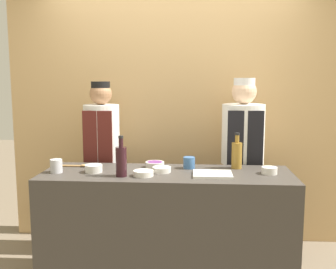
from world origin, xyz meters
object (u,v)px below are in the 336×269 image
Objects in this scene: chef_left at (102,160)px; sauce_bowl_white at (269,170)px; bottle_wine at (121,161)px; cup_blue at (189,163)px; sauce_bowl_brown at (162,169)px; sauce_bowl_yellow at (143,173)px; chef_right at (242,162)px; sauce_bowl_green at (94,168)px; cup_steel at (56,166)px; cutting_board at (213,174)px; sauce_bowl_purple at (155,164)px; wooden_spoon at (77,166)px; bottle_vinegar at (237,155)px.

sauce_bowl_white is at bearing -20.40° from chef_left.
cup_blue is (0.50, 0.30, -0.07)m from bottle_wine.
sauce_bowl_brown is 1.54× the size of cup_blue.
sauce_bowl_yellow is 0.96m from sauce_bowl_white.
sauce_bowl_green is at bearing -154.46° from chef_right.
cutting_board is at bearing -0.35° from cup_steel.
cup_blue is at bearing 39.76° from sauce_bowl_yellow.
cutting_board is at bearing -28.05° from sauce_bowl_purple.
chef_left reaches higher than cup_steel.
chef_right is (1.40, 0.40, -0.03)m from wooden_spoon.
chef_left is at bearing 73.78° from wooden_spoon.
sauce_bowl_yellow is 1.05m from chef_right.
cup_steel is 0.65m from chef_left.
sauce_bowl_purple is 0.10× the size of chef_right.
wooden_spoon is at bearing 169.10° from cutting_board.
chef_left reaches higher than sauce_bowl_green.
bottle_wine is (-0.16, -0.02, 0.10)m from sauce_bowl_yellow.
sauce_bowl_yellow is 0.52× the size of cutting_board.
bottle_wine is 0.58m from cup_blue.
bottle_wine reaches higher than wooden_spoon.
chef_right reaches higher than cutting_board.
cutting_board is (0.39, -0.08, -0.01)m from sauce_bowl_brown.
chef_right is at bearing -0.00° from chef_left.
sauce_bowl_green is 0.28m from bottle_wine.
chef_right is at bearing 64.69° from cutting_board.
sauce_bowl_green is 0.08× the size of chef_right.
sauce_bowl_brown is 0.83m from sauce_bowl_white.
bottle_vinegar is at bearing 23.15° from sauce_bowl_yellow.
cup_blue is (0.28, -0.02, 0.02)m from sauce_bowl_purple.
sauce_bowl_purple reaches higher than cutting_board.
chef_left reaches higher than sauce_bowl_white.
cup_blue is (-0.62, 0.14, 0.02)m from sauce_bowl_white.
bottle_wine reaches higher than bottle_vinegar.
cutting_board is at bearing -168.95° from sauce_bowl_white.
sauce_bowl_brown is at bearing -163.71° from bottle_vinegar.
cup_blue is (0.21, 0.14, 0.02)m from sauce_bowl_brown.
sauce_bowl_green is at bearing -178.01° from sauce_bowl_white.
sauce_bowl_green is at bearing -168.96° from bottle_vinegar.
cup_blue is at bearing -140.61° from chef_right.
cutting_board is at bearing -10.90° from wooden_spoon.
sauce_bowl_white reaches higher than sauce_bowl_brown.
sauce_bowl_green is at bearing 177.63° from cutting_board.
sauce_bowl_green is at bearing -175.12° from sauce_bowl_brown.
bottle_vinegar is (1.12, 0.22, 0.08)m from sauce_bowl_green.
cup_blue reaches higher than cutting_board.
sauce_bowl_brown is at bearing -142.02° from chef_right.
chef_left is at bearing 180.00° from chef_right.
bottle_wine is 0.19× the size of chef_left.
bottle_vinegar is at bearing 143.50° from sauce_bowl_white.
sauce_bowl_white is at bearing -13.06° from cup_blue.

